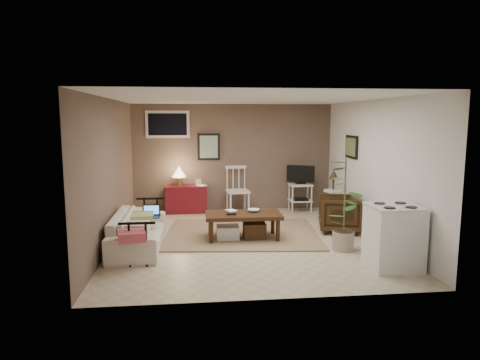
{
  "coord_description": "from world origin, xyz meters",
  "views": [
    {
      "loc": [
        -0.88,
        -7.13,
        2.07
      ],
      "look_at": [
        -0.07,
        0.35,
        0.99
      ],
      "focal_mm": 32.0,
      "sensor_mm": 36.0,
      "label": 1
    }
  ],
  "objects": [
    {
      "name": "window",
      "position": [
        -1.45,
        2.48,
        1.95
      ],
      "size": [
        0.96,
        0.03,
        0.6
      ],
      "primitive_type": "cube",
      "color": "silver"
    },
    {
      "name": "red_console",
      "position": [
        -1.08,
        2.29,
        0.36
      ],
      "size": [
        0.9,
        0.4,
        1.04
      ],
      "color": "maroon",
      "rests_on": "floor"
    },
    {
      "name": "art_back",
      "position": [
        -0.55,
        2.48,
        1.45
      ],
      "size": [
        0.5,
        0.03,
        0.6
      ],
      "primitive_type": "cube",
      "color": "black"
    },
    {
      "name": "sofa_pillows",
      "position": [
        -1.75,
        -0.49,
        0.46
      ],
      "size": [
        0.37,
        1.83,
        0.13
      ],
      "primitive_type": null,
      "color": "beige",
      "rests_on": "sofa"
    },
    {
      "name": "book_table",
      "position": [
        -0.32,
        0.17,
        0.57
      ],
      "size": [
        0.15,
        0.08,
        0.22
      ],
      "primitive_type": "imported",
      "rotation": [
        0.0,
        0.0,
        0.41
      ],
      "color": "#34190E",
      "rests_on": "coffee_table"
    },
    {
      "name": "laptop",
      "position": [
        -1.62,
        0.07,
        0.49
      ],
      "size": [
        0.3,
        0.22,
        0.2
      ],
      "color": "black",
      "rests_on": "sofa"
    },
    {
      "name": "tv_stand",
      "position": [
        1.48,
        2.12,
        0.55
      ],
      "size": [
        0.58,
        0.4,
        1.04
      ],
      "color": "silver",
      "rests_on": "floor"
    },
    {
      "name": "sofa_end_rails",
      "position": [
        -1.69,
        -0.27,
        0.32
      ],
      "size": [
        0.52,
        1.92,
        0.65
      ],
      "primitive_type": null,
      "color": "black",
      "rests_on": "floor"
    },
    {
      "name": "potted_plant",
      "position": [
        1.46,
        -0.75,
        0.8
      ],
      "size": [
        0.38,
        0.38,
        1.51
      ],
      "color": "tan",
      "rests_on": "floor"
    },
    {
      "name": "spindle_chair",
      "position": [
        0.07,
        2.12,
        0.49
      ],
      "size": [
        0.51,
        0.51,
        1.04
      ],
      "color": "silver",
      "rests_on": "floor"
    },
    {
      "name": "rug",
      "position": [
        -0.04,
        0.36,
        0.01
      ],
      "size": [
        2.9,
        2.41,
        0.03
      ],
      "primitive_type": "cube",
      "rotation": [
        0.0,
        0.0,
        -0.09
      ],
      "color": "#9A7459",
      "rests_on": "floor"
    },
    {
      "name": "sofa",
      "position": [
        -1.8,
        -0.27,
        0.38
      ],
      "size": [
        0.56,
        1.92,
        0.75
      ],
      "primitive_type": "imported",
      "rotation": [
        0.0,
        0.0,
        1.57
      ],
      "color": "silver",
      "rests_on": "floor"
    },
    {
      "name": "bowl",
      "position": [
        0.14,
        0.1,
        0.56
      ],
      "size": [
        0.2,
        0.07,
        0.2
      ],
      "primitive_type": "imported",
      "rotation": [
        0.0,
        0.0,
        -0.12
      ],
      "color": "#34190E",
      "rests_on": "coffee_table"
    },
    {
      "name": "book_console",
      "position": [
        -0.8,
        2.17,
        0.72
      ],
      "size": [
        0.18,
        0.09,
        0.24
      ],
      "primitive_type": "imported",
      "rotation": [
        0.0,
        0.0,
        0.42
      ],
      "color": "#34190E",
      "rests_on": "red_console"
    },
    {
      "name": "art_right",
      "position": [
        2.23,
        1.05,
        1.52
      ],
      "size": [
        0.03,
        0.6,
        0.45
      ],
      "primitive_type": "cube",
      "color": "black"
    },
    {
      "name": "armchair",
      "position": [
        1.77,
        0.35,
        0.37
      ],
      "size": [
        0.82,
        0.86,
        0.74
      ],
      "primitive_type": "imported",
      "rotation": [
        0.0,
        0.0,
        -1.81
      ],
      "color": "black",
      "rests_on": "floor"
    },
    {
      "name": "side_table",
      "position": [
        1.94,
        1.23,
        0.64
      ],
      "size": [
        0.39,
        0.39,
        1.04
      ],
      "color": "silver",
      "rests_on": "floor"
    },
    {
      "name": "floor",
      "position": [
        0.0,
        0.0,
        0.0
      ],
      "size": [
        5.0,
        5.0,
        0.0
      ],
      "primitive_type": "plane",
      "color": "#C1B293",
      "rests_on": "ground"
    },
    {
      "name": "coffee_table",
      "position": [
        -0.06,
        0.0,
        0.27
      ],
      "size": [
        1.3,
        0.68,
        0.49
      ],
      "color": "#34190E",
      "rests_on": "floor"
    },
    {
      "name": "stove",
      "position": [
        1.86,
        -1.63,
        0.45
      ],
      "size": [
        0.69,
        0.64,
        0.9
      ],
      "color": "white",
      "rests_on": "floor"
    }
  ]
}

